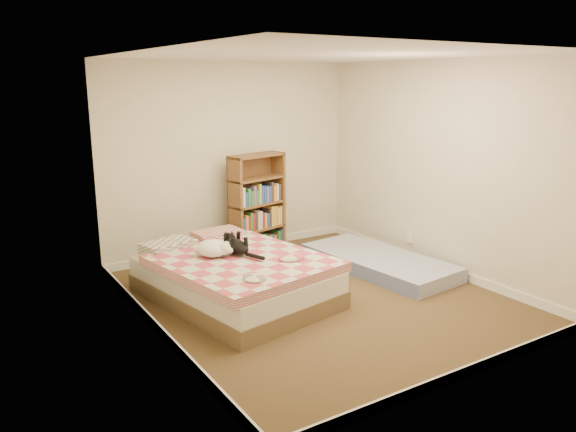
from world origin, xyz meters
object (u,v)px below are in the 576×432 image
floor_mattress (379,262)px  bookshelf (256,216)px  bed (233,276)px  black_cat (235,245)px  white_dog (214,248)px

floor_mattress → bookshelf: bearing=117.2°
bed → floor_mattress: bearing=-13.7°
black_cat → white_dog: size_ratio=1.86×
bookshelf → black_cat: size_ratio=1.80×
bookshelf → floor_mattress: (0.92, -1.41, -0.42)m
bookshelf → white_dog: 1.73m
bookshelf → floor_mattress: bookshelf is taller
bed → white_dog: 0.38m
bookshelf → floor_mattress: 1.74m
white_dog → floor_mattress: bearing=5.7°
black_cat → white_dog: 0.25m
bed → black_cat: (0.06, 0.07, 0.31)m
bed → white_dog: bearing=154.2°
floor_mattress → white_dog: bearing=169.6°
black_cat → bookshelf: bearing=62.7°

